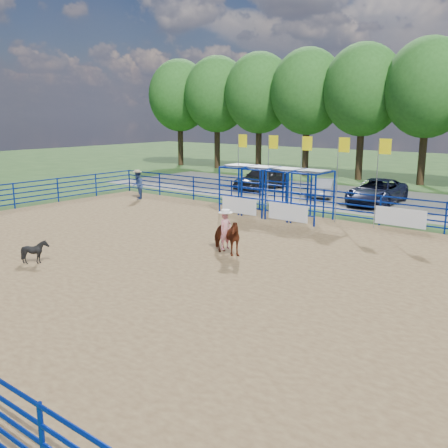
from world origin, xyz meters
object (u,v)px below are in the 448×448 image
at_px(calf, 35,252).
at_px(car_a, 262,178).
at_px(car_b, 324,187).
at_px(car_c, 377,192).
at_px(spectator_cowboy, 138,185).
at_px(horse_and_rider, 226,233).

relative_size(calf, car_a, 0.19).
relative_size(car_b, car_c, 0.69).
height_order(calf, spectator_cowboy, spectator_cowboy).
relative_size(horse_and_rider, calf, 2.82).
xyz_separation_m(car_a, car_c, (8.79, -0.74, -0.06)).
relative_size(calf, car_b, 0.23).
bearing_deg(calf, horse_and_rider, -43.06).
height_order(calf, car_c, car_c).
distance_m(calf, car_b, 20.12).
height_order(car_a, car_c, car_a).
distance_m(horse_and_rider, car_a, 17.31).
bearing_deg(car_c, car_b, 168.48).
relative_size(calf, car_c, 0.16).
distance_m(car_a, car_c, 8.82).
xyz_separation_m(horse_and_rider, car_c, (0.30, 14.35, -0.12)).
xyz_separation_m(calf, car_b, (1.18, 20.08, 0.17)).
bearing_deg(car_a, calf, -74.23).
height_order(horse_and_rider, car_c, horse_and_rider).
relative_size(horse_and_rider, car_a, 0.52).
bearing_deg(calf, car_c, -15.49).
xyz_separation_m(car_b, car_c, (3.75, -0.55, 0.13)).
bearing_deg(car_a, spectator_cowboy, -109.07).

